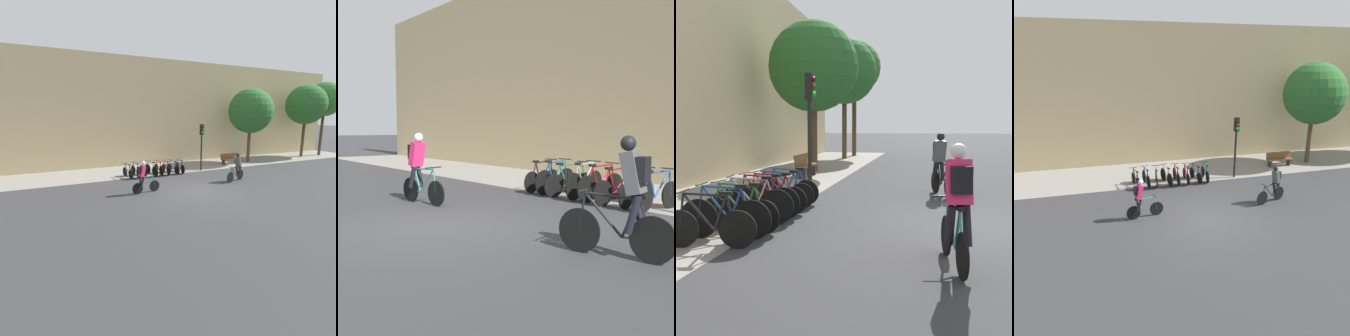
% 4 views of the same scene
% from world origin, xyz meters
% --- Properties ---
extents(ground, '(200.00, 200.00, 0.00)m').
position_xyz_m(ground, '(0.00, 0.00, 0.00)').
color(ground, '#333335').
extents(kerb_strip, '(44.00, 4.50, 0.01)m').
position_xyz_m(kerb_strip, '(0.00, 6.75, 0.00)').
color(kerb_strip, gray).
rests_on(kerb_strip, ground).
extents(cyclist_pink, '(1.64, 0.53, 1.75)m').
position_xyz_m(cyclist_pink, '(-2.69, 0.98, 0.95)').
color(cyclist_pink, black).
rests_on(cyclist_pink, ground).
extents(cyclist_grey, '(1.72, 0.66, 1.78)m').
position_xyz_m(cyclist_grey, '(3.68, 1.06, 0.95)').
color(cyclist_grey, black).
rests_on(cyclist_grey, ground).
extents(parked_bike_0, '(0.46, 1.57, 0.95)m').
position_xyz_m(parked_bike_0, '(-2.40, 4.83, 0.39)').
color(parked_bike_0, black).
rests_on(parked_bike_0, ground).
extents(parked_bike_1, '(0.46, 1.66, 0.99)m').
position_xyz_m(parked_bike_1, '(-1.83, 4.83, 0.41)').
color(parked_bike_1, black).
rests_on(parked_bike_1, ground).
extents(parked_bike_2, '(0.46, 1.67, 0.95)m').
position_xyz_m(parked_bike_2, '(-1.27, 4.83, 0.39)').
color(parked_bike_2, black).
rests_on(parked_bike_2, ground).
extents(parked_bike_3, '(0.47, 1.68, 0.99)m').
position_xyz_m(parked_bike_3, '(-0.71, 4.83, 0.42)').
color(parked_bike_3, black).
rests_on(parked_bike_3, ground).
extents(parked_bike_4, '(0.46, 1.68, 0.98)m').
position_xyz_m(parked_bike_4, '(-0.15, 4.83, 0.41)').
color(parked_bike_4, black).
rests_on(parked_bike_4, ground).
extents(parked_bike_5, '(0.46, 1.66, 0.95)m').
position_xyz_m(parked_bike_5, '(0.42, 4.83, 0.39)').
color(parked_bike_5, black).
rests_on(parked_bike_5, ground).
extents(parked_bike_6, '(0.46, 1.59, 0.94)m').
position_xyz_m(parked_bike_6, '(0.98, 4.83, 0.38)').
color(parked_bike_6, black).
rests_on(parked_bike_6, ground).
extents(parked_bike_7, '(0.46, 1.60, 0.95)m').
position_xyz_m(parked_bike_7, '(1.54, 4.83, 0.39)').
color(parked_bike_7, black).
rests_on(parked_bike_7, ground).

